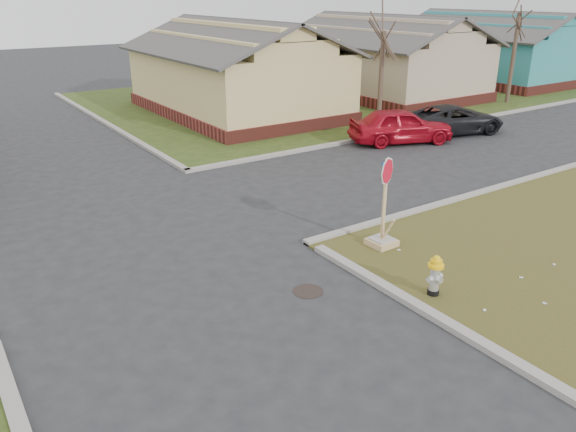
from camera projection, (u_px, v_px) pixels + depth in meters
ground at (203, 312)px, 11.05m from camera, size 120.00×120.00×0.00m
verge_far_right at (388, 88)px, 36.30m from camera, size 37.00×19.00×0.05m
curbs at (120, 229)px, 14.89m from camera, size 80.00×40.00×0.12m
manhole at (308, 291)px, 11.81m from camera, size 0.64×0.64×0.01m
side_house_yellow at (236, 70)px, 28.11m from camera, size 7.60×11.60×4.70m
side_house_tan at (383, 57)px, 33.30m from camera, size 7.60×11.60×4.70m
side_house_teal at (491, 48)px, 38.50m from camera, size 7.60×11.60×4.70m
tree_mid_right at (381, 79)px, 25.36m from camera, size 0.22×0.22×4.20m
tree_far_right at (513, 58)px, 30.68m from camera, size 0.22×0.22×4.76m
fire_hydrant at (435, 273)px, 11.43m from camera, size 0.33×0.33×0.88m
stop_sign at (383, 227)px, 13.65m from camera, size 0.64×0.62×2.26m
red_sedan at (401, 126)px, 23.08m from camera, size 4.57×3.11×1.44m
dark_pickup at (454, 119)px, 24.66m from camera, size 4.84×3.04×1.25m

